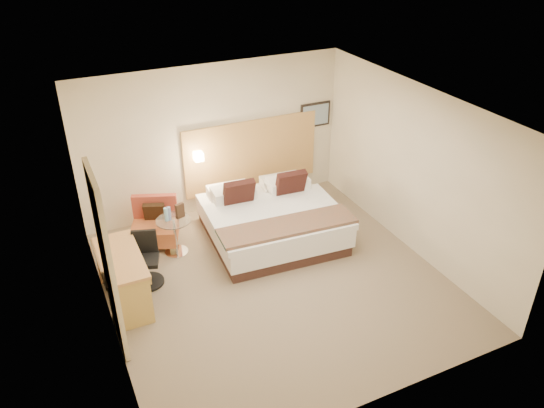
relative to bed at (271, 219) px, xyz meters
name	(u,v)px	position (x,y,z in m)	size (l,w,h in m)	color
floor	(275,281)	(-0.46, -1.12, -0.35)	(4.80, 5.00, 0.02)	#7D6B54
ceiling	(276,109)	(-0.46, -1.12, 2.37)	(4.80, 5.00, 0.02)	white
wall_back	(214,139)	(-0.46, 1.39, 1.01)	(4.80, 0.02, 2.70)	beige
wall_front	(382,313)	(-0.46, -3.63, 1.01)	(4.80, 0.02, 2.70)	beige
wall_left	(98,244)	(-2.87, -1.12, 1.01)	(0.02, 5.00, 2.70)	beige
wall_right	(415,170)	(1.95, -1.12, 1.01)	(0.02, 5.00, 2.70)	beige
headboard_panel	(252,154)	(0.24, 1.35, 0.61)	(2.60, 0.04, 1.30)	#BC8949
art_frame	(315,115)	(1.56, 1.36, 1.16)	(0.62, 0.03, 0.47)	black
art_canvas	(316,115)	(1.56, 1.34, 1.16)	(0.54, 0.01, 0.39)	#778FA5
lamp_arm	(197,155)	(-0.81, 1.30, 0.81)	(0.02, 0.02, 0.12)	silver
lamp_shade	(198,156)	(-0.81, 1.24, 0.81)	(0.15, 0.15, 0.15)	#FFEDC6
curtain	(107,263)	(-2.82, -1.37, 0.88)	(0.06, 0.90, 2.42)	beige
bottle_a	(166,214)	(-1.70, 0.26, 0.39)	(0.07, 0.07, 0.22)	#9BD7EF
bottle_b	(169,213)	(-1.65, 0.27, 0.39)	(0.07, 0.07, 0.22)	#8699CF
menu_folder	(180,211)	(-1.48, 0.26, 0.40)	(0.14, 0.06, 0.25)	#3D2719
bed	(271,219)	(0.00, 0.00, 0.00)	(2.26, 2.22, 1.04)	#3A221D
lounge_chair	(155,226)	(-1.81, 0.69, -0.03)	(0.92, 0.86, 0.78)	tan
side_table	(175,235)	(-1.60, 0.23, 0.01)	(0.72, 0.72, 0.62)	silver
desk	(123,266)	(-2.58, -0.65, 0.28)	(0.58, 1.26, 0.79)	tan
desk_chair	(146,263)	(-2.20, -0.34, 0.00)	(0.59, 0.59, 0.83)	black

